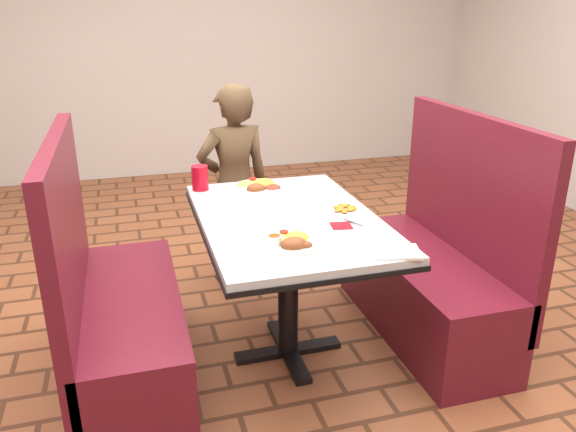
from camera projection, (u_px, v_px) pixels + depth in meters
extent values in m
plane|color=brown|center=(288.00, 353.00, 2.88)|extent=(7.00, 7.00, 0.00)
cube|color=silver|center=(189.00, 35.00, 5.53)|extent=(6.00, 0.04, 2.80)
cube|color=silver|center=(288.00, 220.00, 2.62)|extent=(0.80, 1.20, 0.03)
cube|color=black|center=(288.00, 225.00, 2.63)|extent=(0.81, 1.21, 0.02)
cylinder|color=black|center=(288.00, 291.00, 2.75)|extent=(0.10, 0.10, 0.69)
cube|color=black|center=(288.00, 350.00, 2.87)|extent=(0.55, 0.08, 0.03)
cube|color=black|center=(288.00, 350.00, 2.87)|extent=(0.08, 0.55, 0.03)
cube|color=maroon|center=(133.00, 338.00, 2.60)|extent=(0.45, 1.20, 0.45)
cube|color=maroon|center=(68.00, 249.00, 2.38)|extent=(0.06, 1.20, 0.95)
cube|color=maroon|center=(423.00, 294.00, 2.99)|extent=(0.45, 1.20, 0.45)
cube|color=maroon|center=(469.00, 207.00, 2.88)|extent=(0.06, 1.20, 0.95)
imported|color=brown|center=(234.00, 186.00, 3.47)|extent=(0.49, 0.36, 1.25)
cylinder|color=white|center=(292.00, 243.00, 2.30)|extent=(0.25, 0.25, 0.01)
ellipsoid|color=yellow|center=(297.00, 232.00, 2.32)|extent=(0.10, 0.10, 0.05)
ellipsoid|color=#97C74F|center=(279.00, 235.00, 2.32)|extent=(0.10, 0.08, 0.03)
cylinder|color=red|center=(284.00, 232.00, 2.34)|extent=(0.04, 0.04, 0.01)
ellipsoid|color=brown|center=(294.00, 239.00, 2.24)|extent=(0.11, 0.08, 0.06)
ellipsoid|color=brown|center=(305.00, 242.00, 2.24)|extent=(0.06, 0.04, 0.04)
cylinder|color=white|center=(274.00, 240.00, 2.26)|extent=(0.06, 0.06, 0.04)
cylinder|color=brown|center=(274.00, 236.00, 2.25)|extent=(0.05, 0.05, 0.00)
cylinder|color=white|center=(260.00, 188.00, 2.98)|extent=(0.30, 0.30, 0.02)
ellipsoid|color=yellow|center=(264.00, 179.00, 3.01)|extent=(0.12, 0.12, 0.05)
ellipsoid|color=#97C74F|center=(247.00, 181.00, 3.01)|extent=(0.12, 0.10, 0.04)
cylinder|color=red|center=(253.00, 179.00, 3.04)|extent=(0.04, 0.04, 0.01)
ellipsoid|color=brown|center=(273.00, 185.00, 2.96)|extent=(0.09, 0.09, 0.03)
ellipsoid|color=brown|center=(256.00, 184.00, 2.92)|extent=(0.10, 0.07, 0.06)
cylinder|color=white|center=(345.00, 211.00, 2.66)|extent=(0.18, 0.18, 0.01)
cube|color=maroon|center=(341.00, 226.00, 2.49)|extent=(0.10, 0.10, 0.00)
cube|color=silver|center=(352.00, 222.00, 2.52)|extent=(0.06, 0.11, 0.00)
cylinder|color=red|center=(200.00, 178.00, 2.96)|extent=(0.09, 0.09, 0.13)
cube|color=white|center=(396.00, 252.00, 2.22)|extent=(0.22, 0.19, 0.01)
cube|color=silver|center=(286.00, 246.00, 2.26)|extent=(0.03, 0.16, 0.00)
cube|color=silver|center=(287.00, 246.00, 2.26)|extent=(0.02, 0.16, 0.00)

